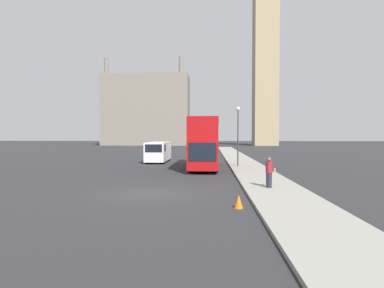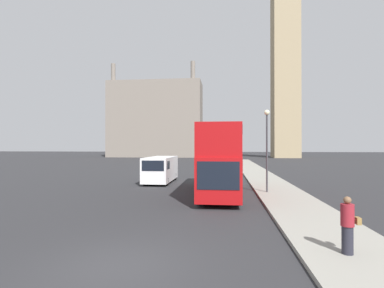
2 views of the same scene
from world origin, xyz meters
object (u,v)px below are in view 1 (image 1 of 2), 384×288
Objects in this scene: clock_tower at (266,30)px; street_lamp at (238,127)px; white_van at (158,151)px; red_double_decker_bus at (204,141)px; pedestrian at (269,172)px.

clock_tower is 71.28m from street_lamp.
street_lamp is at bearing -102.28° from clock_tower.
white_van is 1.09× the size of street_lamp.
clock_tower is 72.71m from red_double_decker_bus.
street_lamp is (-0.66, 11.43, 2.81)m from pedestrian.
clock_tower is at bearing 77.72° from street_lamp.
clock_tower is 40.78× the size of pedestrian.
red_double_decker_bus is at bearing -175.86° from street_lamp.
white_van is at bearing 118.28° from pedestrian.
white_van is 10.34m from street_lamp.
red_double_decker_bus is at bearing 108.78° from pedestrian.
street_lamp is (8.41, -5.44, 2.57)m from white_van.
clock_tower reaches higher than red_double_decker_bus.
clock_tower reaches higher than street_lamp.
pedestrian is at bearing -71.22° from red_double_decker_bus.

